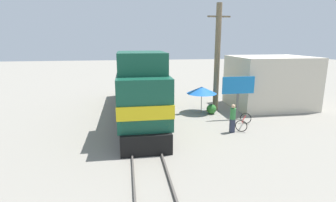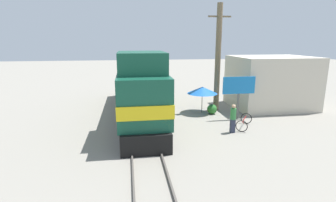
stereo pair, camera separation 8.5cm
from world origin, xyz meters
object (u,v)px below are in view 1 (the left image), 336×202
(utility_pole, at_px, (217,58))
(billboard_sign, at_px, (238,87))
(person_bystander, at_px, (233,117))
(bicycle, at_px, (244,122))
(vendor_umbrella, at_px, (202,90))
(locomotive, at_px, (139,89))

(utility_pole, distance_m, billboard_sign, 3.32)
(person_bystander, distance_m, bicycle, 1.48)
(vendor_umbrella, bearing_deg, person_bystander, -82.99)
(utility_pole, xyz_separation_m, bicycle, (0.36, -4.55, -3.84))
(utility_pole, bearing_deg, billboard_sign, -74.76)
(bicycle, bearing_deg, billboard_sign, 113.35)
(vendor_umbrella, xyz_separation_m, bicycle, (1.70, -4.01, -1.41))
(vendor_umbrella, bearing_deg, bicycle, -67.03)
(person_bystander, xyz_separation_m, bicycle, (1.11, 0.78, -0.60))
(locomotive, distance_m, vendor_umbrella, 4.91)
(locomotive, bearing_deg, person_bystander, -39.87)
(utility_pole, xyz_separation_m, vendor_umbrella, (-1.34, -0.54, -2.43))
(billboard_sign, bearing_deg, utility_pole, 105.24)
(billboard_sign, xyz_separation_m, person_bystander, (-1.47, -2.71, -1.34))
(locomotive, bearing_deg, utility_pole, 6.81)
(utility_pole, bearing_deg, locomotive, -173.19)
(utility_pole, height_order, billboard_sign, utility_pole)
(billboard_sign, bearing_deg, vendor_umbrella, 134.69)
(vendor_umbrella, relative_size, billboard_sign, 0.76)
(vendor_umbrella, relative_size, person_bystander, 1.31)
(utility_pole, xyz_separation_m, billboard_sign, (0.72, -2.63, -1.90))
(person_bystander, bearing_deg, vendor_umbrella, 97.01)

